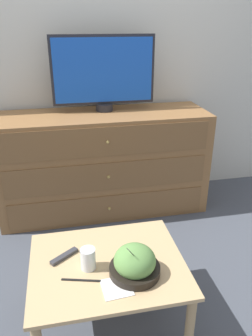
{
  "coord_description": "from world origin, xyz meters",
  "views": [
    {
      "loc": [
        -0.3,
        -2.7,
        1.47
      ],
      "look_at": [
        0.01,
        -1.19,
        0.77
      ],
      "focal_mm": 35.0,
      "sensor_mm": 36.0,
      "label": 1
    }
  ],
  "objects": [
    {
      "name": "wall_back",
      "position": [
        0.0,
        0.03,
        1.3
      ],
      "size": [
        12.0,
        0.05,
        2.6
      ],
      "color": "silver",
      "rests_on": "ground_plane"
    },
    {
      "name": "drink_cup",
      "position": [
        -0.23,
        -1.46,
        0.43
      ],
      "size": [
        0.07,
        0.07,
        0.11
      ],
      "color": "white",
      "rests_on": "coffee_table"
    },
    {
      "name": "tv",
      "position": [
        0.04,
        -0.19,
        1.11
      ],
      "size": [
        0.78,
        0.13,
        0.56
      ],
      "color": "#232328",
      "rests_on": "dresser"
    },
    {
      "name": "ground_plane",
      "position": [
        0.0,
        0.0,
        0.0
      ],
      "size": [
        12.0,
        12.0,
        0.0
      ],
      "primitive_type": "plane",
      "color": "#474C56"
    },
    {
      "name": "remote_control",
      "position": [
        -0.34,
        -1.36,
        0.39
      ],
      "size": [
        0.14,
        0.12,
        0.02
      ],
      "color": "#38383D",
      "rests_on": "coffee_table"
    },
    {
      "name": "takeout_bowl",
      "position": [
        -0.02,
        -1.54,
        0.44
      ],
      "size": [
        0.24,
        0.24,
        0.18
      ],
      "color": "black",
      "rests_on": "coffee_table"
    },
    {
      "name": "coffee_table",
      "position": [
        -0.13,
        -1.44,
        0.33
      ],
      "size": [
        0.75,
        0.61,
        0.39
      ],
      "color": "tan",
      "rests_on": "ground_plane"
    },
    {
      "name": "knife",
      "position": [
        -0.27,
        -1.54,
        0.39
      ],
      "size": [
        0.18,
        0.06,
        0.01
      ],
      "color": "black",
      "rests_on": "coffee_table"
    },
    {
      "name": "dresser",
      "position": [
        0.01,
        -0.29,
        0.41
      ],
      "size": [
        1.63,
        0.53,
        0.82
      ],
      "color": "olive",
      "rests_on": "ground_plane"
    },
    {
      "name": "napkin",
      "position": [
        -0.12,
        -1.61,
        0.39
      ],
      "size": [
        0.14,
        0.14,
        0.0
      ],
      "color": "white",
      "rests_on": "coffee_table"
    }
  ]
}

